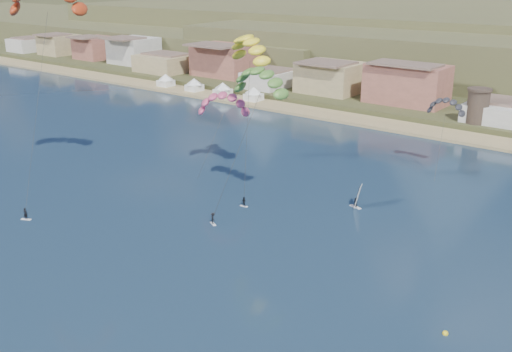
{
  "coord_description": "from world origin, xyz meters",
  "views": [
    {
      "loc": [
        49.03,
        -31.58,
        38.31
      ],
      "look_at": [
        0.0,
        32.0,
        10.0
      ],
      "focal_mm": 41.78,
      "sensor_mm": 36.0,
      "label": 1
    }
  ],
  "objects_px": {
    "watchtower": "(478,106)",
    "kitesurfer_green": "(260,78)",
    "windsurfer": "(357,200)",
    "kitesurfer_yellow": "(250,45)",
    "buoy": "(445,333)"
  },
  "relations": [
    {
      "from": "kitesurfer_green",
      "to": "windsurfer",
      "type": "height_order",
      "value": "kitesurfer_green"
    },
    {
      "from": "kitesurfer_yellow",
      "to": "buoy",
      "type": "xyz_separation_m",
      "value": [
        47.1,
        -25.16,
        -25.37
      ]
    },
    {
      "from": "watchtower",
      "to": "windsurfer",
      "type": "distance_m",
      "value": 62.05
    },
    {
      "from": "kitesurfer_green",
      "to": "kitesurfer_yellow",
      "type": "bearing_deg",
      "value": 135.35
    },
    {
      "from": "buoy",
      "to": "kitesurfer_yellow",
      "type": "bearing_deg",
      "value": 151.88
    },
    {
      "from": "watchtower",
      "to": "buoy",
      "type": "relative_size",
      "value": 12.99
    },
    {
      "from": "kitesurfer_green",
      "to": "watchtower",
      "type": "bearing_deg",
      "value": 80.21
    },
    {
      "from": "watchtower",
      "to": "kitesurfer_green",
      "type": "distance_m",
      "value": 74.24
    },
    {
      "from": "watchtower",
      "to": "buoy",
      "type": "xyz_separation_m",
      "value": [
        26.33,
        -88.41,
        -6.26
      ]
    },
    {
      "from": "watchtower",
      "to": "kitesurfer_yellow",
      "type": "height_order",
      "value": "kitesurfer_yellow"
    },
    {
      "from": "kitesurfer_green",
      "to": "buoy",
      "type": "relative_size",
      "value": 37.35
    },
    {
      "from": "kitesurfer_yellow",
      "to": "kitesurfer_green",
      "type": "bearing_deg",
      "value": -44.65
    },
    {
      "from": "watchtower",
      "to": "windsurfer",
      "type": "height_order",
      "value": "watchtower"
    },
    {
      "from": "windsurfer",
      "to": "watchtower",
      "type": "bearing_deg",
      "value": 90.72
    },
    {
      "from": "watchtower",
      "to": "kitesurfer_green",
      "type": "xyz_separation_m",
      "value": [
        -12.35,
        -71.56,
        15.43
      ]
    }
  ]
}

